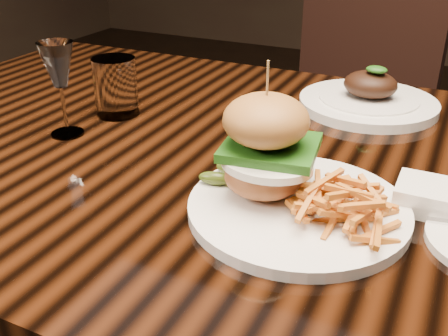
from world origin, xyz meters
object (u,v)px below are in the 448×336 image
at_px(dining_table, 275,198).
at_px(wine_glass, 58,68).
at_px(chair_far, 350,102).
at_px(far_dish, 368,100).
at_px(burger_plate, 292,178).

relative_size(dining_table, wine_glass, 10.16).
bearing_deg(chair_far, dining_table, -77.08).
relative_size(dining_table, far_dish, 6.15).
height_order(far_dish, chair_far, chair_far).
xyz_separation_m(wine_glass, chair_far, (0.28, 0.96, -0.33)).
bearing_deg(dining_table, chair_far, 94.73).
bearing_deg(far_dish, dining_table, -106.80).
distance_m(burger_plate, far_dish, 0.42).
relative_size(burger_plate, chair_far, 0.29).
bearing_deg(dining_table, burger_plate, -63.72).
bearing_deg(far_dish, burger_plate, -91.40).
distance_m(dining_table, burger_plate, 0.21).
bearing_deg(burger_plate, far_dish, 92.30).
xyz_separation_m(burger_plate, wine_glass, (-0.42, 0.07, 0.07)).
relative_size(dining_table, chair_far, 1.68).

